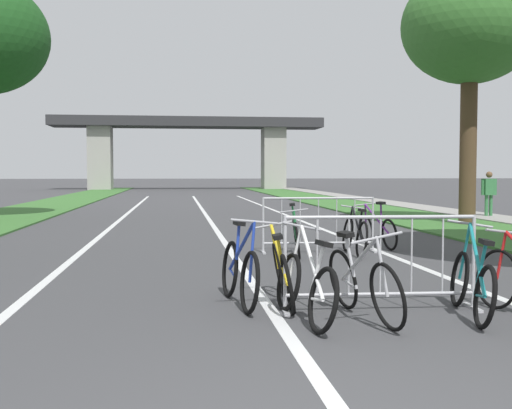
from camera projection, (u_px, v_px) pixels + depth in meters
name	position (u px, v px, depth m)	size (l,w,h in m)	color
grass_verge_left	(50.00, 205.00, 28.38)	(3.17, 63.87, 0.05)	#386B2D
grass_verge_right	(340.00, 203.00, 30.07)	(3.17, 63.87, 0.05)	#386B2D
sidewalk_path_right	(387.00, 203.00, 30.37)	(1.62, 63.87, 0.08)	gray
lane_stripe_center	(207.00, 216.00, 21.65)	(0.14, 36.95, 0.01)	silver
lane_stripe_right_lane	(287.00, 215.00, 22.00)	(0.14, 36.95, 0.01)	silver
lane_stripe_left_lane	(123.00, 217.00, 21.29)	(0.14, 36.95, 0.01)	silver
overpass_bridge	(188.00, 137.00, 55.40)	(23.71, 3.71, 6.34)	#2D2D30
tree_right_pine_far	(470.00, 28.00, 17.60)	(3.84, 3.84, 7.28)	#4C3823
crowd_barrier_nearest	(380.00, 264.00, 6.86)	(2.18, 0.55, 1.05)	#ADADB2
crowd_barrier_second	(318.00, 225.00, 11.86)	(2.18, 0.53, 1.05)	#ADADB2
bicycle_green_0	(296.00, 235.00, 11.44)	(0.58, 1.75, 0.95)	black
bicycle_blue_1	(239.00, 272.00, 7.14)	(0.55, 1.65, 1.03)	black
bicycle_purple_2	(377.00, 230.00, 12.61)	(0.55, 1.65, 0.95)	black
bicycle_silver_3	(363.00, 283.00, 6.43)	(0.54, 1.69, 0.95)	black
bicycle_white_4	(305.00, 287.00, 6.34)	(0.49, 1.68, 0.99)	black
bicycle_teal_5	(472.00, 283.00, 6.55)	(0.68, 1.66, 1.00)	black
bicycle_yellow_7	(282.00, 273.00, 7.17)	(0.51, 1.76, 0.93)	black
bicycle_black_8	(355.00, 235.00, 11.48)	(0.45, 1.72, 0.90)	black
pedestrian_with_backpack	(489.00, 190.00, 20.70)	(0.56, 0.31, 1.55)	#33723F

